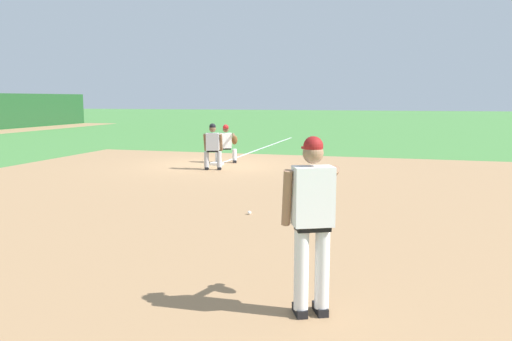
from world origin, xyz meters
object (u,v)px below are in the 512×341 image
Objects in this scene: baseball at (249,213)px; first_baseman at (227,142)px; pitcher at (313,215)px; baserunner at (213,145)px; first_base_bag at (217,164)px.

first_baseman is at bearing 22.37° from baseball.
baseball is at bearing 24.78° from pitcher.
pitcher is at bearing -153.84° from baserunner.
first_baseman is 0.92× the size of baserunner.
baserunner is at bearing -165.45° from first_base_bag.
pitcher is (-4.13, -1.91, 1.02)m from baseball.
pitcher is 1.27× the size of baserunner.
baseball is at bearing -157.63° from first_baseman.
baseball is 4.66m from pitcher.
baseball is 0.04× the size of pitcher.
pitcher is at bearing -155.22° from baseball.
first_base_bag is 0.91m from first_baseman.
first_base_bag reaches higher than baseball.
first_baseman reaches higher than baseball.
pitcher reaches higher than baseball.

